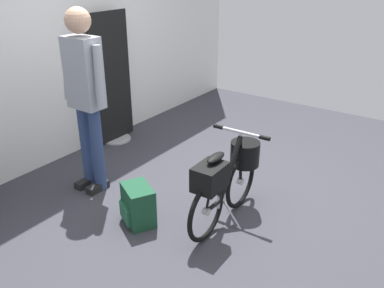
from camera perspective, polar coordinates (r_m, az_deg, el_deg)
ground_plane at (r=3.93m, az=3.78°, el=-7.58°), size 6.17×6.17×0.00m
back_wall at (r=4.69m, az=-17.79°, el=17.19°), size 6.17×0.10×3.15m
floor_banner_stand at (r=5.00m, az=-11.11°, el=7.89°), size 0.60×0.36×1.56m
folding_bike_foreground at (r=3.44m, az=5.03°, el=-4.58°), size 1.09×0.53×0.77m
visitor_near_wall at (r=3.84m, az=-14.70°, el=7.24°), size 0.28×0.54×1.72m
backpack_on_floor at (r=3.54m, az=-7.59°, el=-8.46°), size 0.34×0.38×0.34m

